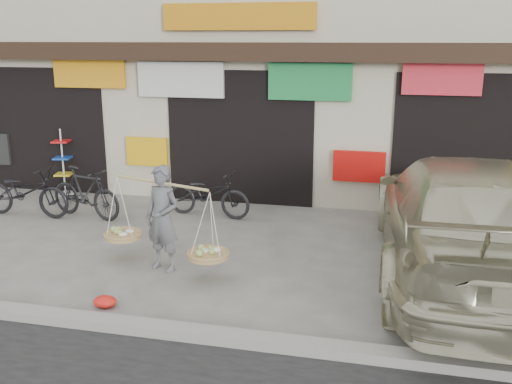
% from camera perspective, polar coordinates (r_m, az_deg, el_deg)
% --- Properties ---
extents(ground, '(70.00, 70.00, 0.00)m').
position_cam_1_polar(ground, '(8.72, -7.37, -7.29)').
color(ground, gray).
rests_on(ground, ground).
extents(kerb, '(70.00, 0.25, 0.12)m').
position_cam_1_polar(kerb, '(7.03, -13.14, -12.80)').
color(kerb, gray).
rests_on(kerb, ground).
extents(shophouse_block, '(14.00, 6.32, 7.00)m').
position_cam_1_polar(shophouse_block, '(14.24, 1.39, 15.73)').
color(shophouse_block, beige).
rests_on(shophouse_block, ground).
extents(street_vendor, '(2.08, 1.05, 1.57)m').
position_cam_1_polar(street_vendor, '(8.38, -9.32, -3.07)').
color(street_vendor, '#5D5D62').
rests_on(street_vendor, ground).
extents(bike_0, '(1.85, 0.69, 0.96)m').
position_cam_1_polar(bike_0, '(11.70, -22.08, 0.04)').
color(bike_0, black).
rests_on(bike_0, ground).
extents(bike_1, '(1.69, 0.87, 0.98)m').
position_cam_1_polar(bike_1, '(11.21, -16.69, -0.06)').
color(bike_1, black).
rests_on(bike_1, ground).
extents(bike_2, '(1.74, 0.78, 0.89)m').
position_cam_1_polar(bike_2, '(10.87, -4.80, -0.18)').
color(bike_2, black).
rests_on(bike_2, ground).
extents(suv, '(2.58, 6.04, 1.74)m').
position_cam_1_polar(suv, '(8.55, 20.38, -2.42)').
color(suv, beige).
rests_on(suv, ground).
extents(display_rack, '(0.41, 0.41, 1.44)m').
position_cam_1_polar(display_rack, '(13.02, -18.71, 2.26)').
color(display_rack, silver).
rests_on(display_rack, ground).
extents(red_bag, '(0.31, 0.25, 0.14)m').
position_cam_1_polar(red_bag, '(7.62, -14.88, -10.54)').
color(red_bag, red).
rests_on(red_bag, ground).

